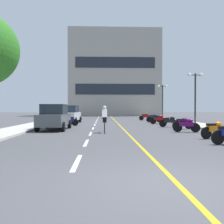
{
  "coord_description": "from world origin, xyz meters",
  "views": [
    {
      "loc": [
        -1.26,
        -5.04,
        1.53
      ],
      "look_at": [
        -0.42,
        17.71,
        1.19
      ],
      "focal_mm": 39.91,
      "sensor_mm": 36.0,
      "label": 1
    }
  ],
  "objects_px": {
    "motorcycle_8": "(158,119)",
    "motorcycle_6": "(68,121)",
    "parked_car_mid": "(70,114)",
    "motorcycle_4": "(183,123)",
    "motorcycle_2": "(215,129)",
    "motorcycle_3": "(187,125)",
    "motorcycle_11": "(146,117)",
    "motorcycle_10": "(74,118)",
    "parked_car_near": "(54,117)",
    "motorcycle_9": "(154,118)",
    "motorcycle_7": "(159,119)",
    "street_lamp_mid": "(195,86)",
    "motorcycle_5": "(170,121)",
    "street_lamp_far": "(163,94)",
    "cyclist_rider": "(105,119)"
  },
  "relations": [
    {
      "from": "motorcycle_8",
      "to": "motorcycle_6",
      "type": "bearing_deg",
      "value": -157.03
    },
    {
      "from": "parked_car_mid",
      "to": "motorcycle_4",
      "type": "bearing_deg",
      "value": -40.46
    },
    {
      "from": "motorcycle_2",
      "to": "motorcycle_6",
      "type": "bearing_deg",
      "value": 132.93
    },
    {
      "from": "motorcycle_3",
      "to": "motorcycle_2",
      "type": "bearing_deg",
      "value": -84.61
    },
    {
      "from": "motorcycle_11",
      "to": "motorcycle_10",
      "type": "bearing_deg",
      "value": -162.89
    },
    {
      "from": "motorcycle_10",
      "to": "parked_car_near",
      "type": "bearing_deg",
      "value": -90.85
    },
    {
      "from": "motorcycle_9",
      "to": "motorcycle_11",
      "type": "height_order",
      "value": "same"
    },
    {
      "from": "parked_car_near",
      "to": "motorcycle_7",
      "type": "xyz_separation_m",
      "value": [
        8.87,
        6.04,
        -0.44
      ]
    },
    {
      "from": "street_lamp_mid",
      "to": "motorcycle_5",
      "type": "bearing_deg",
      "value": -141.18
    },
    {
      "from": "parked_car_mid",
      "to": "street_lamp_far",
      "type": "bearing_deg",
      "value": 38.43
    },
    {
      "from": "street_lamp_far",
      "to": "motorcycle_9",
      "type": "distance_m",
      "value": 9.07
    },
    {
      "from": "motorcycle_4",
      "to": "motorcycle_3",
      "type": "bearing_deg",
      "value": -101.57
    },
    {
      "from": "motorcycle_5",
      "to": "motorcycle_4",
      "type": "bearing_deg",
      "value": -79.76
    },
    {
      "from": "street_lamp_far",
      "to": "motorcycle_8",
      "type": "relative_size",
      "value": 2.8
    },
    {
      "from": "motorcycle_5",
      "to": "motorcycle_10",
      "type": "relative_size",
      "value": 1.0
    },
    {
      "from": "motorcycle_8",
      "to": "cyclist_rider",
      "type": "xyz_separation_m",
      "value": [
        -5.53,
        -9.7,
        0.41
      ]
    },
    {
      "from": "motorcycle_3",
      "to": "motorcycle_9",
      "type": "xyz_separation_m",
      "value": [
        0.29,
        11.58,
        0.0
      ]
    },
    {
      "from": "street_lamp_mid",
      "to": "motorcycle_2",
      "type": "xyz_separation_m",
      "value": [
        -2.73,
        -10.0,
        -3.08
      ]
    },
    {
      "from": "motorcycle_7",
      "to": "motorcycle_10",
      "type": "height_order",
      "value": "same"
    },
    {
      "from": "cyclist_rider",
      "to": "motorcycle_6",
      "type": "bearing_deg",
      "value": 117.06
    },
    {
      "from": "motorcycle_8",
      "to": "motorcycle_9",
      "type": "height_order",
      "value": "same"
    },
    {
      "from": "street_lamp_mid",
      "to": "motorcycle_2",
      "type": "height_order",
      "value": "street_lamp_mid"
    },
    {
      "from": "motorcycle_4",
      "to": "motorcycle_9",
      "type": "bearing_deg",
      "value": 90.96
    },
    {
      "from": "motorcycle_6",
      "to": "street_lamp_mid",
      "type": "bearing_deg",
      "value": 3.38
    },
    {
      "from": "motorcycle_6",
      "to": "motorcycle_7",
      "type": "xyz_separation_m",
      "value": [
        8.42,
        2.13,
        0.0
      ]
    },
    {
      "from": "motorcycle_9",
      "to": "motorcycle_4",
      "type": "bearing_deg",
      "value": -89.04
    },
    {
      "from": "motorcycle_6",
      "to": "motorcycle_2",
      "type": "bearing_deg",
      "value": -47.07
    },
    {
      "from": "street_lamp_mid",
      "to": "motorcycle_4",
      "type": "relative_size",
      "value": 2.82
    },
    {
      "from": "parked_car_mid",
      "to": "motorcycle_10",
      "type": "distance_m",
      "value": 3.0
    },
    {
      "from": "motorcycle_6",
      "to": "motorcycle_11",
      "type": "bearing_deg",
      "value": 49.13
    },
    {
      "from": "motorcycle_5",
      "to": "motorcycle_6",
      "type": "xyz_separation_m",
      "value": [
        -8.43,
        1.72,
        0.0
      ]
    },
    {
      "from": "motorcycle_2",
      "to": "motorcycle_10",
      "type": "bearing_deg",
      "value": 118.71
    },
    {
      "from": "street_lamp_far",
      "to": "motorcycle_6",
      "type": "height_order",
      "value": "street_lamp_far"
    },
    {
      "from": "parked_car_near",
      "to": "parked_car_mid",
      "type": "xyz_separation_m",
      "value": [
        0.02,
        7.99,
        0.0
      ]
    },
    {
      "from": "motorcycle_11",
      "to": "cyclist_rider",
      "type": "height_order",
      "value": "cyclist_rider"
    },
    {
      "from": "motorcycle_3",
      "to": "motorcycle_11",
      "type": "xyz_separation_m",
      "value": [
        0.06,
        15.69,
        0.0
      ]
    },
    {
      "from": "street_lamp_far",
      "to": "motorcycle_10",
      "type": "xyz_separation_m",
      "value": [
        -11.85,
        -6.55,
        -3.17
      ]
    },
    {
      "from": "street_lamp_mid",
      "to": "motorcycle_3",
      "type": "relative_size",
      "value": 2.78
    },
    {
      "from": "motorcycle_3",
      "to": "motorcycle_10",
      "type": "distance_m",
      "value": 15.62
    },
    {
      "from": "street_lamp_far",
      "to": "parked_car_mid",
      "type": "height_order",
      "value": "street_lamp_far"
    },
    {
      "from": "motorcycle_8",
      "to": "motorcycle_11",
      "type": "relative_size",
      "value": 1.01
    },
    {
      "from": "motorcycle_7",
      "to": "motorcycle_11",
      "type": "xyz_separation_m",
      "value": [
        0.0,
        7.6,
        0.0
      ]
    },
    {
      "from": "street_lamp_mid",
      "to": "motorcycle_10",
      "type": "xyz_separation_m",
      "value": [
        -11.7,
        6.37,
        -3.08
      ]
    },
    {
      "from": "street_lamp_mid",
      "to": "motorcycle_6",
      "type": "bearing_deg",
      "value": -176.62
    },
    {
      "from": "motorcycle_10",
      "to": "motorcycle_11",
      "type": "relative_size",
      "value": 0.98
    },
    {
      "from": "motorcycle_9",
      "to": "motorcycle_11",
      "type": "bearing_deg",
      "value": 93.1
    },
    {
      "from": "motorcycle_4",
      "to": "motorcycle_10",
      "type": "bearing_deg",
      "value": 130.0
    },
    {
      "from": "parked_car_near",
      "to": "motorcycle_5",
      "type": "distance_m",
      "value": 9.16
    },
    {
      "from": "motorcycle_10",
      "to": "motorcycle_11",
      "type": "distance_m",
      "value": 9.12
    },
    {
      "from": "parked_car_near",
      "to": "motorcycle_11",
      "type": "height_order",
      "value": "parked_car_near"
    }
  ]
}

